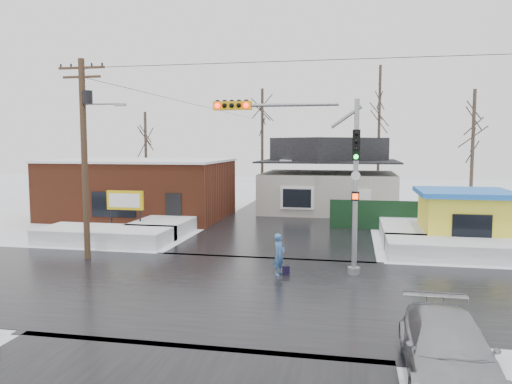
% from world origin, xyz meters
% --- Properties ---
extents(ground, '(120.00, 120.00, 0.00)m').
position_xyz_m(ground, '(0.00, 0.00, 0.00)').
color(ground, white).
rests_on(ground, ground).
extents(road_ns, '(10.00, 120.00, 0.02)m').
position_xyz_m(road_ns, '(0.00, 0.00, 0.01)').
color(road_ns, black).
rests_on(road_ns, ground).
extents(road_ew, '(120.00, 10.00, 0.02)m').
position_xyz_m(road_ew, '(0.00, 0.00, 0.01)').
color(road_ew, black).
rests_on(road_ew, ground).
extents(snowbank_nw, '(7.00, 3.00, 0.80)m').
position_xyz_m(snowbank_nw, '(-9.00, 7.00, 0.40)').
color(snowbank_nw, white).
rests_on(snowbank_nw, ground).
extents(snowbank_ne, '(7.00, 3.00, 0.80)m').
position_xyz_m(snowbank_ne, '(9.00, 7.00, 0.40)').
color(snowbank_ne, white).
rests_on(snowbank_ne, ground).
extents(snowbank_nside_w, '(3.00, 8.00, 0.80)m').
position_xyz_m(snowbank_nside_w, '(-7.00, 12.00, 0.40)').
color(snowbank_nside_w, white).
rests_on(snowbank_nside_w, ground).
extents(snowbank_nside_e, '(3.00, 8.00, 0.80)m').
position_xyz_m(snowbank_nside_e, '(7.00, 12.00, 0.40)').
color(snowbank_nside_e, white).
rests_on(snowbank_nside_e, ground).
extents(traffic_signal, '(6.05, 0.68, 7.00)m').
position_xyz_m(traffic_signal, '(2.43, 2.97, 4.54)').
color(traffic_signal, gray).
rests_on(traffic_signal, ground).
extents(utility_pole, '(3.15, 0.44, 9.00)m').
position_xyz_m(utility_pole, '(-7.93, 3.50, 5.11)').
color(utility_pole, '#382619').
rests_on(utility_pole, ground).
extents(brick_building, '(12.20, 8.20, 4.12)m').
position_xyz_m(brick_building, '(-11.00, 15.99, 2.08)').
color(brick_building, brown).
rests_on(brick_building, ground).
extents(marquee_sign, '(2.20, 0.21, 2.55)m').
position_xyz_m(marquee_sign, '(-9.00, 9.49, 1.92)').
color(marquee_sign, black).
rests_on(marquee_sign, ground).
extents(house, '(10.40, 8.40, 5.76)m').
position_xyz_m(house, '(2.00, 22.00, 2.62)').
color(house, '#AFAA9E').
rests_on(house, ground).
extents(kiosk, '(4.60, 4.60, 2.88)m').
position_xyz_m(kiosk, '(9.50, 9.99, 1.46)').
color(kiosk, yellow).
rests_on(kiosk, ground).
extents(fence, '(8.00, 0.12, 1.80)m').
position_xyz_m(fence, '(6.50, 14.00, 0.90)').
color(fence, black).
rests_on(fence, ground).
extents(tree_far_left, '(3.00, 3.00, 10.00)m').
position_xyz_m(tree_far_left, '(-4.00, 26.00, 7.95)').
color(tree_far_left, '#332821').
rests_on(tree_far_left, ground).
extents(tree_far_mid, '(3.00, 3.00, 12.00)m').
position_xyz_m(tree_far_mid, '(6.00, 28.00, 9.54)').
color(tree_far_mid, '#332821').
rests_on(tree_far_mid, ground).
extents(tree_far_right, '(3.00, 3.00, 9.00)m').
position_xyz_m(tree_far_right, '(12.00, 20.00, 7.16)').
color(tree_far_right, '#332821').
rests_on(tree_far_right, ground).
extents(tree_far_west, '(3.00, 3.00, 8.00)m').
position_xyz_m(tree_far_west, '(-14.00, 24.00, 6.36)').
color(tree_far_west, '#332821').
rests_on(tree_far_west, ground).
extents(pedestrian, '(0.58, 0.71, 1.67)m').
position_xyz_m(pedestrian, '(1.06, 2.32, 0.83)').
color(pedestrian, '#3D69AB').
rests_on(pedestrian, ground).
extents(car, '(1.99, 4.75, 1.37)m').
position_xyz_m(car, '(6.06, -5.78, 0.69)').
color(car, '#A0A1A7').
rests_on(car, ground).
extents(shopping_bag, '(0.30, 0.21, 0.35)m').
position_xyz_m(shopping_bag, '(1.33, 2.38, 0.17)').
color(shopping_bag, black).
rests_on(shopping_bag, ground).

